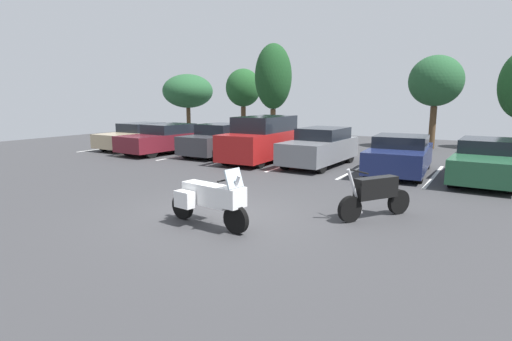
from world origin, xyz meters
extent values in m
cube|color=#38383A|center=(0.00, 0.00, -0.05)|extent=(44.00, 44.00, 0.10)
cylinder|color=black|center=(1.02, -1.02, 0.30)|extent=(0.62, 0.21, 0.61)
cylinder|color=black|center=(-0.62, -0.78, 0.30)|extent=(0.62, 0.21, 0.61)
cube|color=white|center=(0.20, -0.90, 0.71)|extent=(1.28, 0.54, 0.46)
cylinder|color=#B2B2B7|center=(0.90, -1.00, 0.70)|extent=(0.50, 0.14, 1.08)
cylinder|color=black|center=(0.82, -0.99, 1.12)|extent=(0.12, 0.62, 0.04)
cube|color=white|center=(0.92, -1.00, 0.76)|extent=(0.50, 0.50, 0.41)
cube|color=#B2C1CC|center=(0.97, -1.01, 1.16)|extent=(0.22, 0.46, 0.39)
cube|color=white|center=(-0.12, -0.53, 0.60)|extent=(0.47, 0.30, 0.36)
cube|color=white|center=(-0.22, -1.16, 0.60)|extent=(0.47, 0.30, 0.36)
cylinder|color=black|center=(2.79, 0.94, 0.30)|extent=(0.43, 0.57, 0.60)
cylinder|color=black|center=(3.59, 2.19, 0.30)|extent=(0.43, 0.57, 0.60)
cube|color=black|center=(3.19, 1.57, 0.72)|extent=(0.85, 1.09, 0.49)
cylinder|color=#B2B2B7|center=(2.85, 1.04, 0.70)|extent=(0.32, 0.45, 1.08)
cylinder|color=black|center=(2.90, 1.11, 1.15)|extent=(0.54, 0.37, 0.04)
cube|color=silver|center=(-13.17, 7.85, 0.00)|extent=(0.12, 4.88, 0.01)
cube|color=silver|center=(-10.36, 7.85, 0.00)|extent=(0.12, 4.88, 0.01)
cube|color=silver|center=(-7.55, 7.85, 0.00)|extent=(0.12, 4.88, 0.01)
cube|color=silver|center=(-4.73, 7.85, 0.00)|extent=(0.12, 4.88, 0.01)
cube|color=silver|center=(-1.92, 7.85, 0.00)|extent=(0.12, 4.88, 0.01)
cube|color=silver|center=(0.89, 7.85, 0.00)|extent=(0.12, 4.88, 0.01)
cube|color=silver|center=(3.71, 7.85, 0.00)|extent=(0.12, 4.88, 0.01)
cube|color=tan|center=(-11.55, 8.06, 0.57)|extent=(1.90, 4.56, 0.73)
cube|color=black|center=(-11.55, 8.43, 1.17)|extent=(1.72, 2.14, 0.47)
cylinder|color=black|center=(-10.78, 6.50, 0.31)|extent=(0.23, 0.63, 0.62)
cylinder|color=black|center=(-12.36, 6.52, 0.31)|extent=(0.23, 0.63, 0.62)
cylinder|color=black|center=(-10.74, 9.59, 0.31)|extent=(0.23, 0.63, 0.62)
cylinder|color=black|center=(-12.33, 9.61, 0.31)|extent=(0.23, 0.63, 0.62)
cube|color=maroon|center=(-9.00, 7.59, 0.61)|extent=(2.30, 5.03, 0.76)
cube|color=black|center=(-8.98, 7.88, 1.22)|extent=(1.95, 2.41, 0.47)
cylinder|color=black|center=(-8.29, 5.86, 0.35)|extent=(0.27, 0.72, 0.71)
cylinder|color=black|center=(-9.96, 5.99, 0.35)|extent=(0.27, 0.72, 0.71)
cylinder|color=black|center=(-8.04, 9.19, 0.35)|extent=(0.27, 0.72, 0.71)
cylinder|color=black|center=(-9.72, 9.31, 0.35)|extent=(0.27, 0.72, 0.71)
cube|color=#38383D|center=(-6.09, 8.16, 0.63)|extent=(1.86, 4.21, 0.85)
cube|color=black|center=(-6.09, 8.37, 1.29)|extent=(1.70, 1.98, 0.48)
cylinder|color=black|center=(-5.29, 6.74, 0.31)|extent=(0.22, 0.63, 0.62)
cylinder|color=black|center=(-6.87, 6.73, 0.31)|extent=(0.22, 0.63, 0.62)
cylinder|color=black|center=(-5.31, 9.60, 0.31)|extent=(0.22, 0.63, 0.62)
cylinder|color=black|center=(-6.89, 9.59, 0.31)|extent=(0.22, 0.63, 0.62)
cube|color=maroon|center=(-3.39, 7.62, 0.75)|extent=(2.00, 4.71, 1.10)
cube|color=black|center=(-3.40, 8.06, 1.64)|extent=(1.81, 3.28, 0.67)
cylinder|color=black|center=(-2.54, 6.06, 0.31)|extent=(0.24, 0.63, 0.62)
cylinder|color=black|center=(-4.14, 6.01, 0.31)|extent=(0.24, 0.63, 0.62)
cylinder|color=black|center=(-2.64, 9.22, 0.31)|extent=(0.24, 0.63, 0.62)
cylinder|color=black|center=(-4.23, 9.17, 0.31)|extent=(0.24, 0.63, 0.62)
cube|color=slate|center=(-0.72, 7.82, 0.66)|extent=(1.94, 4.48, 0.85)
cube|color=black|center=(-0.70, 8.21, 1.32)|extent=(1.71, 2.22, 0.47)
cylinder|color=black|center=(-0.02, 6.29, 0.36)|extent=(0.25, 0.72, 0.71)
cylinder|color=black|center=(-1.53, 6.35, 0.36)|extent=(0.25, 0.72, 0.71)
cylinder|color=black|center=(0.09, 9.29, 0.36)|extent=(0.25, 0.72, 0.71)
cylinder|color=black|center=(-1.42, 9.35, 0.36)|extent=(0.25, 0.72, 0.71)
cube|color=navy|center=(2.49, 7.74, 0.59)|extent=(2.22, 4.54, 0.78)
cube|color=black|center=(2.48, 7.93, 1.19)|extent=(1.91, 2.10, 0.42)
cylinder|color=black|center=(3.42, 6.29, 0.31)|extent=(0.26, 0.63, 0.62)
cylinder|color=black|center=(1.74, 6.19, 0.31)|extent=(0.26, 0.63, 0.62)
cylinder|color=black|center=(3.24, 9.30, 0.31)|extent=(0.26, 0.63, 0.62)
cylinder|color=black|center=(1.55, 9.19, 0.31)|extent=(0.26, 0.63, 0.62)
cube|color=#235638|center=(5.29, 7.71, 0.58)|extent=(2.06, 4.86, 0.75)
cube|color=black|center=(5.31, 8.17, 1.17)|extent=(1.80, 2.13, 0.44)
cylinder|color=black|center=(4.42, 6.12, 0.32)|extent=(0.24, 0.65, 0.64)
cylinder|color=black|center=(4.55, 9.37, 0.32)|extent=(0.24, 0.65, 0.64)
cylinder|color=#4C3823|center=(-18.18, 20.37, 0.96)|extent=(0.36, 0.36, 1.92)
ellipsoid|color=#23512D|center=(-18.18, 20.37, 3.38)|extent=(4.40, 4.40, 2.93)
cylinder|color=#4C3823|center=(-11.68, 19.26, 1.06)|extent=(0.38, 0.38, 2.12)
ellipsoid|color=#1E4C23|center=(-11.68, 19.26, 3.57)|extent=(2.71, 2.71, 2.90)
cylinder|color=#4C3823|center=(2.45, 16.46, 1.16)|extent=(0.35, 0.35, 2.33)
ellipsoid|color=#23512D|center=(2.45, 16.46, 3.69)|extent=(2.84, 2.84, 2.72)
cylinder|color=#4C3823|center=(-7.85, 17.05, 1.01)|extent=(0.36, 0.36, 2.03)
ellipsoid|color=#19421E|center=(-7.85, 17.05, 4.21)|extent=(2.51, 2.51, 4.38)
camera|label=1|loc=(5.44, -7.66, 2.76)|focal=28.27mm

